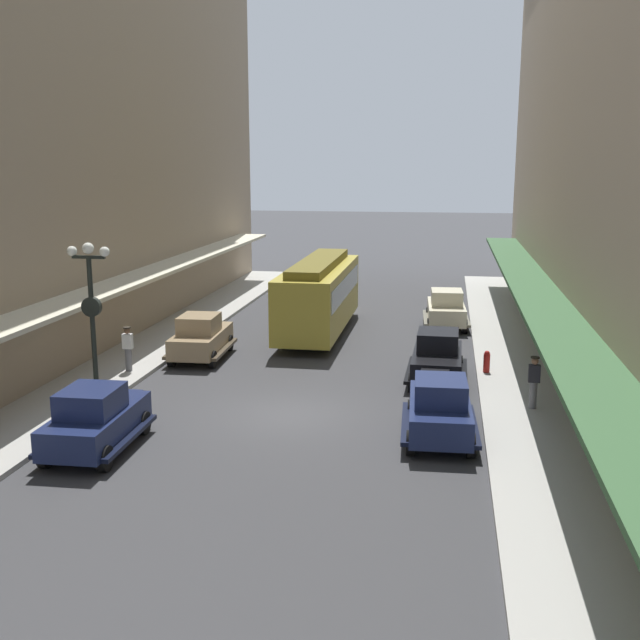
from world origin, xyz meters
name	(u,v)px	position (x,y,z in m)	size (l,w,h in m)	color
ground_plane	(288,414)	(0.00, 0.00, 0.00)	(200.00, 200.00, 0.00)	#38383A
sidewalk_left	(67,400)	(-7.50, 0.00, 0.07)	(3.00, 60.00, 0.15)	#A8A59E
sidewalk_right	(534,425)	(7.50, 0.00, 0.07)	(3.00, 60.00, 0.15)	#A8A59E
parked_car_0	(446,308)	(4.81, 13.88, 0.94)	(2.31, 4.32, 1.84)	beige
parked_car_1	(96,418)	(-4.56, -3.88, 0.94)	(2.24, 4.30, 1.84)	#19234C
parked_car_2	(440,407)	(4.71, -1.40, 0.94)	(2.28, 4.31, 1.84)	#19234C
parked_car_3	(201,336)	(-4.88, 6.15, 0.94)	(2.30, 4.32, 1.84)	#997F5B
parked_car_4	(437,357)	(4.55, 4.37, 0.94)	(2.19, 4.28, 1.84)	black
streetcar	(319,293)	(-0.98, 11.54, 1.90)	(2.53, 9.60, 3.46)	gold
lamp_post_with_clock	(92,315)	(-6.40, -0.03, 2.99)	(1.42, 0.44, 5.16)	black
fire_hydrant	(487,361)	(6.35, 5.48, 0.56)	(0.24, 0.24, 0.82)	#B21E19
pedestrian_0	(534,382)	(7.60, 1.45, 1.01)	(0.36, 0.28, 1.67)	slate
pedestrian_1	(128,348)	(-6.81, 3.46, 1.01)	(0.36, 0.28, 1.67)	slate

